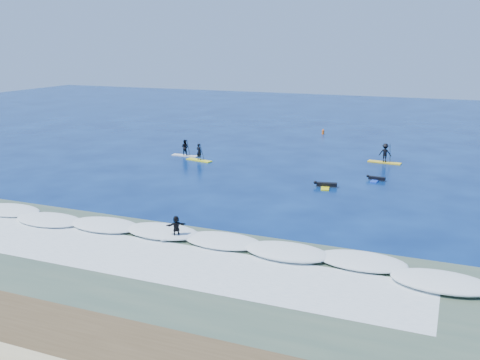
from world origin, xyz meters
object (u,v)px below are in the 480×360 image
at_px(sup_paddler_left, 199,155).
at_px(marker_buoy, 323,132).
at_px(prone_paddler_far, 376,179).
at_px(prone_paddler_near, 325,185).
at_px(wave_surfer, 176,228).
at_px(sup_paddler_center, 185,149).
at_px(sup_paddler_right, 385,154).

height_order(sup_paddler_left, marker_buoy, sup_paddler_left).
bearing_deg(prone_paddler_far, sup_paddler_left, 90.51).
height_order(sup_paddler_left, prone_paddler_far, sup_paddler_left).
xyz_separation_m(sup_paddler_left, prone_paddler_near, (13.76, -4.89, -0.45)).
bearing_deg(wave_surfer, sup_paddler_center, 78.49).
relative_size(sup_paddler_center, prone_paddler_far, 1.36).
xyz_separation_m(sup_paddler_center, prone_paddler_far, (19.51, -2.65, -0.58)).
bearing_deg(sup_paddler_left, marker_buoy, 82.72).
relative_size(sup_paddler_left, wave_surfer, 1.59).
bearing_deg(prone_paddler_near, marker_buoy, 2.36).
distance_m(sup_paddler_center, sup_paddler_right, 19.79).
bearing_deg(prone_paddler_far, sup_paddler_center, 86.85).
distance_m(prone_paddler_far, wave_surfer, 20.62).
relative_size(sup_paddler_center, sup_paddler_right, 0.87).
distance_m(sup_paddler_left, wave_surfer, 21.61).
bearing_deg(sup_paddler_center, marker_buoy, 61.14).
bearing_deg(prone_paddler_near, sup_paddler_center, 56.78).
bearing_deg(prone_paddler_near, prone_paddler_far, -55.01).
height_order(sup_paddler_right, prone_paddler_near, sup_paddler_right).
bearing_deg(marker_buoy, sup_paddler_left, -111.25).
bearing_deg(marker_buoy, wave_surfer, -88.78).
distance_m(prone_paddler_far, marker_buoy, 22.89).
relative_size(sup_paddler_right, wave_surfer, 1.75).
xyz_separation_m(prone_paddler_far, marker_buoy, (-9.60, 20.78, 0.19)).
xyz_separation_m(sup_paddler_right, wave_surfer, (-8.52, -25.78, -0.07)).
bearing_deg(wave_surfer, sup_paddler_left, 74.71).
bearing_deg(sup_paddler_center, prone_paddler_far, -7.91).
bearing_deg(wave_surfer, prone_paddler_far, 26.57).
bearing_deg(prone_paddler_near, sup_paddler_right, -28.34).
xyz_separation_m(prone_paddler_near, prone_paddler_far, (3.44, 3.66, -0.03)).
xyz_separation_m(wave_surfer, marker_buoy, (-0.84, 39.44, -0.46)).
xyz_separation_m(sup_paddler_left, marker_buoy, (7.60, 19.55, -0.29)).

